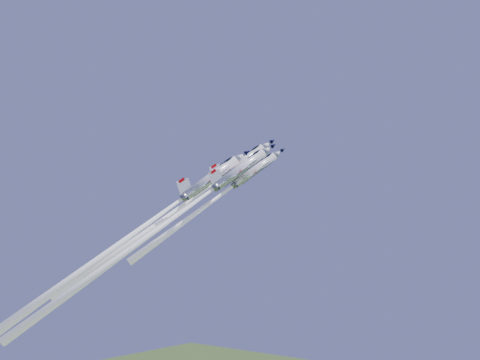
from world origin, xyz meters
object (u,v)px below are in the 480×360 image
Objects in this scene: jet_left at (176,211)px; jet_right at (155,231)px; jet_lead at (214,200)px; jet_slot at (131,235)px.

jet_left is 0.90× the size of jet_right.
jet_left is at bearing 150.80° from jet_right.
jet_left is (-6.82, -5.04, -2.38)m from jet_lead.
jet_right is (-2.96, -14.51, -7.23)m from jet_lead.
jet_left is 11.50m from jet_slot.
jet_lead is at bearing 93.05° from jet_slot.
jet_slot is at bearing -141.74° from jet_right.
jet_slot is at bearing -71.88° from jet_left.
jet_left reaches higher than jet_lead.
jet_right is 7.42m from jet_slot.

